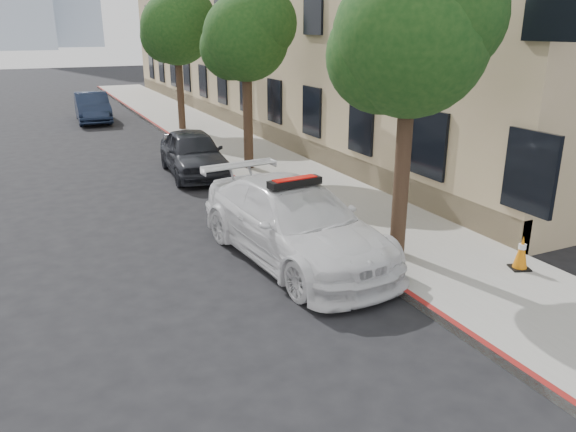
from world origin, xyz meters
The scene contains 12 objects.
ground centered at (0.00, 0.00, 0.00)m, with size 120.00×120.00×0.00m, color black.
sidewalk centered at (3.60, 10.00, 0.07)m, with size 3.20×50.00×0.15m, color gray.
curb_strip centered at (2.06, 10.00, 0.07)m, with size 0.12×50.00×0.15m, color maroon.
building centered at (9.20, 15.00, 5.00)m, with size 8.00×36.00×10.00m, color tan.
tree_near centered at (2.93, -2.01, 4.27)m, with size 2.92×2.82×5.62m.
tree_mid centered at (2.93, 5.99, 4.16)m, with size 2.77×2.64×5.43m.
tree_far centered at (2.93, 13.99, 4.39)m, with size 3.10×3.00×5.81m.
police_car centered at (1.10, -1.03, 0.77)m, with size 2.63×5.45×1.68m.
parked_car_mid centered at (1.20, 6.41, 0.70)m, with size 1.65×4.11×1.40m, color black.
parked_car_far centered at (-0.30, 18.64, 0.70)m, with size 1.49×4.27×1.41m, color #162037.
fire_hydrant centered at (2.35, 1.55, 0.55)m, with size 0.34×0.31×0.81m.
traffic_cone centered at (4.54, -3.60, 0.47)m, with size 0.44×0.44×0.65m.
Camera 1 is at (-3.52, -10.45, 4.46)m, focal length 35.00 mm.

